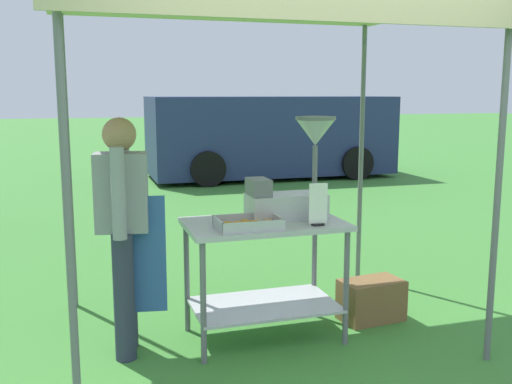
{
  "coord_description": "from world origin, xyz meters",
  "views": [
    {
      "loc": [
        -1.36,
        -3.05,
        1.76
      ],
      "look_at": [
        -0.09,
        1.03,
        1.05
      ],
      "focal_mm": 41.4,
      "sensor_mm": 36.0,
      "label": 1
    }
  ],
  "objects_px": {
    "donut_tray": "(249,224)",
    "vendor": "(124,224)",
    "menu_sign": "(318,207)",
    "supply_crate": "(371,300)",
    "stall_canopy": "(260,10)",
    "donut_fryer": "(294,179)",
    "van_navy": "(269,135)",
    "donut_cart": "(264,254)"
  },
  "relations": [
    {
      "from": "donut_tray",
      "to": "vendor",
      "type": "xyz_separation_m",
      "value": [
        -0.81,
        0.18,
        0.02
      ]
    },
    {
      "from": "menu_sign",
      "to": "supply_crate",
      "type": "relative_size",
      "value": 0.58
    },
    {
      "from": "stall_canopy",
      "to": "donut_fryer",
      "type": "relative_size",
      "value": 3.86
    },
    {
      "from": "donut_tray",
      "to": "van_navy",
      "type": "relative_size",
      "value": 0.09
    },
    {
      "from": "donut_tray",
      "to": "supply_crate",
      "type": "xyz_separation_m",
      "value": [
        1.07,
        0.22,
        -0.73
      ]
    },
    {
      "from": "stall_canopy",
      "to": "donut_tray",
      "type": "height_order",
      "value": "stall_canopy"
    },
    {
      "from": "supply_crate",
      "to": "van_navy",
      "type": "height_order",
      "value": "van_navy"
    },
    {
      "from": "vendor",
      "to": "van_navy",
      "type": "distance_m",
      "value": 8.73
    },
    {
      "from": "stall_canopy",
      "to": "vendor",
      "type": "relative_size",
      "value": 1.75
    },
    {
      "from": "stall_canopy",
      "to": "supply_crate",
      "type": "distance_m",
      "value": 2.35
    },
    {
      "from": "donut_tray",
      "to": "menu_sign",
      "type": "relative_size",
      "value": 1.46
    },
    {
      "from": "stall_canopy",
      "to": "vendor",
      "type": "xyz_separation_m",
      "value": [
        -0.97,
        -0.06,
        -1.42
      ]
    },
    {
      "from": "donut_tray",
      "to": "donut_fryer",
      "type": "relative_size",
      "value": 0.59
    },
    {
      "from": "menu_sign",
      "to": "supply_crate",
      "type": "distance_m",
      "value": 1.07
    },
    {
      "from": "donut_tray",
      "to": "menu_sign",
      "type": "distance_m",
      "value": 0.49
    },
    {
      "from": "donut_cart",
      "to": "menu_sign",
      "type": "height_order",
      "value": "menu_sign"
    },
    {
      "from": "vendor",
      "to": "supply_crate",
      "type": "bearing_deg",
      "value": 1.16
    },
    {
      "from": "stall_canopy",
      "to": "menu_sign",
      "type": "height_order",
      "value": "stall_canopy"
    },
    {
      "from": "donut_fryer",
      "to": "vendor",
      "type": "distance_m",
      "value": 1.24
    },
    {
      "from": "donut_fryer",
      "to": "menu_sign",
      "type": "relative_size",
      "value": 2.49
    },
    {
      "from": "donut_cart",
      "to": "donut_tray",
      "type": "distance_m",
      "value": 0.34
    },
    {
      "from": "stall_canopy",
      "to": "van_navy",
      "type": "distance_m",
      "value": 8.43
    },
    {
      "from": "menu_sign",
      "to": "supply_crate",
      "type": "bearing_deg",
      "value": 26.61
    },
    {
      "from": "supply_crate",
      "to": "menu_sign",
      "type": "bearing_deg",
      "value": -153.39
    },
    {
      "from": "donut_tray",
      "to": "menu_sign",
      "type": "xyz_separation_m",
      "value": [
        0.47,
        -0.08,
        0.11
      ]
    },
    {
      "from": "donut_fryer",
      "to": "van_navy",
      "type": "xyz_separation_m",
      "value": [
        2.47,
        7.89,
        -0.27
      ]
    },
    {
      "from": "donut_cart",
      "to": "supply_crate",
      "type": "relative_size",
      "value": 2.2
    },
    {
      "from": "stall_canopy",
      "to": "donut_fryer",
      "type": "xyz_separation_m",
      "value": [
        0.25,
        -0.04,
        -1.17
      ]
    },
    {
      "from": "donut_cart",
      "to": "vendor",
      "type": "height_order",
      "value": "vendor"
    },
    {
      "from": "donut_tray",
      "to": "vendor",
      "type": "distance_m",
      "value": 0.83
    },
    {
      "from": "donut_cart",
      "to": "vendor",
      "type": "xyz_separation_m",
      "value": [
        -0.97,
        0.04,
        0.28
      ]
    },
    {
      "from": "menu_sign",
      "to": "vendor",
      "type": "xyz_separation_m",
      "value": [
        -1.29,
        0.26,
        -0.09
      ]
    },
    {
      "from": "vendor",
      "to": "van_navy",
      "type": "relative_size",
      "value": 0.32
    },
    {
      "from": "donut_cart",
      "to": "menu_sign",
      "type": "bearing_deg",
      "value": -35.71
    },
    {
      "from": "stall_canopy",
      "to": "menu_sign",
      "type": "xyz_separation_m",
      "value": [
        0.31,
        -0.32,
        -1.33
      ]
    },
    {
      "from": "donut_fryer",
      "to": "menu_sign",
      "type": "distance_m",
      "value": 0.33
    },
    {
      "from": "donut_fryer",
      "to": "donut_tray",
      "type": "bearing_deg",
      "value": -152.73
    },
    {
      "from": "supply_crate",
      "to": "van_navy",
      "type": "relative_size",
      "value": 0.1
    },
    {
      "from": "donut_cart",
      "to": "supply_crate",
      "type": "height_order",
      "value": "donut_cart"
    },
    {
      "from": "donut_cart",
      "to": "van_navy",
      "type": "distance_m",
      "value": 8.4
    },
    {
      "from": "donut_fryer",
      "to": "menu_sign",
      "type": "xyz_separation_m",
      "value": [
        0.07,
        -0.29,
        -0.16
      ]
    },
    {
      "from": "menu_sign",
      "to": "donut_fryer",
      "type": "bearing_deg",
      "value": 103.15
    }
  ]
}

